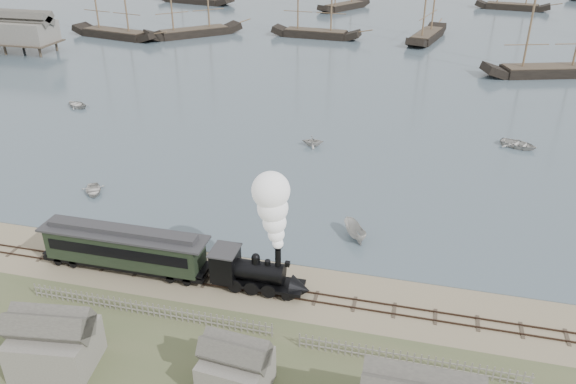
# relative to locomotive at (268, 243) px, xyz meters

# --- Properties ---
(ground) EXTENTS (600.00, 600.00, 0.00)m
(ground) POSITION_rel_locomotive_xyz_m (-1.25, 2.00, -4.49)
(ground) COLOR gray
(ground) RESTS_ON ground
(rail_track) EXTENTS (120.00, 1.80, 0.16)m
(rail_track) POSITION_rel_locomotive_xyz_m (-1.25, 0.00, -4.45)
(rail_track) COLOR #34251C
(rail_track) RESTS_ON ground
(picket_fence_west) EXTENTS (19.00, 0.10, 1.20)m
(picket_fence_west) POSITION_rel_locomotive_xyz_m (-7.75, -5.00, -4.49)
(picket_fence_west) COLOR slate
(picket_fence_west) RESTS_ON ground
(picket_fence_east) EXTENTS (15.00, 0.10, 1.20)m
(picket_fence_east) POSITION_rel_locomotive_xyz_m (11.25, -5.50, -4.49)
(picket_fence_east) COLOR slate
(picket_fence_east) RESTS_ON ground
(shed_left) EXTENTS (5.00, 4.00, 4.10)m
(shed_left) POSITION_rel_locomotive_xyz_m (-11.25, -11.00, -4.49)
(shed_left) COLOR slate
(shed_left) RESTS_ON ground
(locomotive) EXTENTS (7.82, 2.92, 9.75)m
(locomotive) POSITION_rel_locomotive_xyz_m (0.00, 0.00, 0.00)
(locomotive) COLOR black
(locomotive) RESTS_ON ground
(passenger_coach) EXTENTS (14.18, 2.74, 3.44)m
(passenger_coach) POSITION_rel_locomotive_xyz_m (-12.19, 0.00, -2.32)
(passenger_coach) COLOR black
(passenger_coach) RESTS_ON ground
(beached_dinghy) EXTENTS (3.10, 4.34, 0.90)m
(beached_dinghy) POSITION_rel_locomotive_xyz_m (-2.22, 1.96, -4.04)
(beached_dinghy) COLOR beige
(beached_dinghy) RESTS_ON ground
(rowboat_0) EXTENTS (4.05, 3.79, 0.68)m
(rowboat_0) POSITION_rel_locomotive_xyz_m (-22.36, 11.51, -4.09)
(rowboat_0) COLOR beige
(rowboat_0) RESTS_ON harbor_water
(rowboat_1) EXTENTS (2.59, 2.92, 1.41)m
(rowboat_1) POSITION_rel_locomotive_xyz_m (-2.73, 29.68, -3.73)
(rowboat_1) COLOR beige
(rowboat_1) RESTS_ON harbor_water
(rowboat_2) EXTENTS (3.66, 2.99, 1.35)m
(rowboat_2) POSITION_rel_locomotive_xyz_m (5.37, 9.39, -3.76)
(rowboat_2) COLOR beige
(rowboat_2) RESTS_ON harbor_water
(rowboat_3) EXTENTS (4.74, 5.36, 0.92)m
(rowboat_3) POSITION_rel_locomotive_xyz_m (22.15, 35.46, -3.97)
(rowboat_3) COLOR beige
(rowboat_3) RESTS_ON harbor_water
(rowboat_6) EXTENTS (4.12, 4.61, 0.79)m
(rowboat_6) POSITION_rel_locomotive_xyz_m (-40.09, 36.05, -4.04)
(rowboat_6) COLOR beige
(rowboat_6) RESTS_ON harbor_water
(schooner_4) EXTENTS (23.92, 12.45, 20.00)m
(schooner_4) POSITION_rel_locomotive_xyz_m (30.90, 71.44, 5.57)
(schooner_4) COLOR black
(schooner_4) RESTS_ON harbor_water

